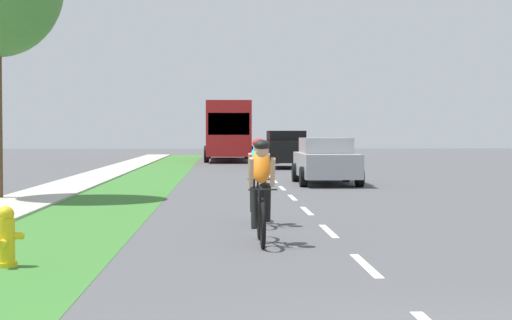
{
  "coord_description": "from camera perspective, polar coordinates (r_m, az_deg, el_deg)",
  "views": [
    {
      "loc": [
        -1.81,
        -5.1,
        1.68
      ],
      "look_at": [
        -0.84,
        17.67,
        0.9
      ],
      "focal_mm": 55.33,
      "sensor_mm": 36.0,
      "label": 1
    }
  ],
  "objects": [
    {
      "name": "fire_hydrant_yellow",
      "position": [
        10.38,
        -17.64,
        -5.35
      ],
      "size": [
        0.44,
        0.38,
        0.76
      ],
      "color": "yellow",
      "rests_on": "ground_plane"
    },
    {
      "name": "cyclist_lead",
      "position": [
        11.86,
        0.38,
        -2.22
      ],
      "size": [
        0.42,
        1.72,
        1.58
      ],
      "color": "black",
      "rests_on": "ground_plane"
    },
    {
      "name": "sedan_silver",
      "position": [
        25.99,
        5.07,
        -0.05
      ],
      "size": [
        1.98,
        4.3,
        1.52
      ],
      "color": "#A5A8AD",
      "rests_on": "ground_plane"
    },
    {
      "name": "lane_markings_center",
      "position": [
        29.21,
        1.13,
        -1.33
      ],
      "size": [
        0.12,
        54.3,
        0.01
      ],
      "color": "white",
      "rests_on": "ground_plane"
    },
    {
      "name": "ground_plane",
      "position": [
        25.22,
        1.69,
        -1.86
      ],
      "size": [
        120.0,
        120.0,
        0.0
      ],
      "primitive_type": "plane",
      "color": "#4C4C4F"
    },
    {
      "name": "sidewalk_concrete",
      "position": [
        25.62,
        -13.3,
        -1.84
      ],
      "size": [
        1.75,
        70.0,
        0.1
      ],
      "primitive_type": "cube",
      "color": "#B2ADA3",
      "rests_on": "ground_plane"
    },
    {
      "name": "bus_red",
      "position": [
        48.6,
        -2.03,
        2.31
      ],
      "size": [
        2.78,
        11.6,
        3.48
      ],
      "color": "red",
      "rests_on": "ground_plane"
    },
    {
      "name": "grass_verge",
      "position": [
        25.3,
        -8.58,
        -1.86
      ],
      "size": [
        2.49,
        70.0,
        0.01
      ],
      "primitive_type": "cube",
      "color": "#38722D",
      "rests_on": "ground_plane"
    },
    {
      "name": "suv_black",
      "position": [
        38.12,
        2.18,
        0.86
      ],
      "size": [
        2.15,
        4.7,
        1.79
      ],
      "color": "black",
      "rests_on": "ground_plane"
    },
    {
      "name": "cyclist_trailing",
      "position": [
        14.4,
        0.17,
        -1.49
      ],
      "size": [
        0.42,
        1.72,
        1.58
      ],
      "color": "black",
      "rests_on": "ground_plane"
    }
  ]
}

